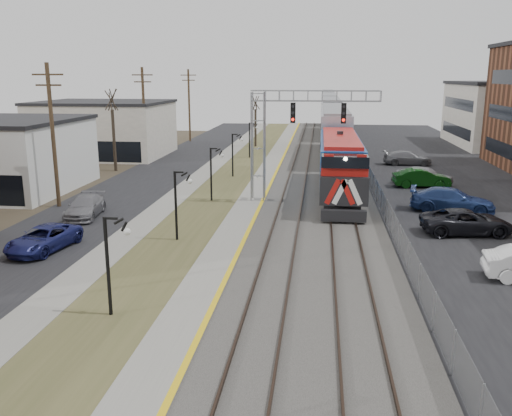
# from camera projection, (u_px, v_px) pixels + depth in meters

# --- Properties ---
(street_west) EXTENTS (7.00, 120.00, 0.04)m
(street_west) POSITION_uv_depth(u_px,v_px,m) (144.00, 181.00, 48.04)
(street_west) COLOR black
(street_west) RESTS_ON ground
(sidewalk) EXTENTS (2.00, 120.00, 0.08)m
(sidewalk) POSITION_uv_depth(u_px,v_px,m) (194.00, 182.00, 47.53)
(sidewalk) COLOR gray
(sidewalk) RESTS_ON ground
(grass_median) EXTENTS (4.00, 120.00, 0.06)m
(grass_median) POSITION_uv_depth(u_px,v_px,m) (227.00, 183.00, 47.19)
(grass_median) COLOR #474927
(grass_median) RESTS_ON ground
(platform) EXTENTS (2.00, 120.00, 0.24)m
(platform) POSITION_uv_depth(u_px,v_px,m) (262.00, 183.00, 46.82)
(platform) COLOR gray
(platform) RESTS_ON ground
(ballast_bed) EXTENTS (8.00, 120.00, 0.20)m
(ballast_bed) POSITION_uv_depth(u_px,v_px,m) (320.00, 184.00, 46.26)
(ballast_bed) COLOR #595651
(ballast_bed) RESTS_ON ground
(parking_lot) EXTENTS (16.00, 120.00, 0.04)m
(parking_lot) POSITION_uv_depth(u_px,v_px,m) (465.00, 188.00, 44.91)
(parking_lot) COLOR black
(parking_lot) RESTS_ON ground
(platform_edge) EXTENTS (0.24, 120.00, 0.01)m
(platform_edge) POSITION_uv_depth(u_px,v_px,m) (272.00, 181.00, 46.69)
(platform_edge) COLOR gold
(platform_edge) RESTS_ON platform
(track_near) EXTENTS (1.58, 120.00, 0.15)m
(track_near) POSITION_uv_depth(u_px,v_px,m) (296.00, 182.00, 46.45)
(track_near) COLOR #2D2119
(track_near) RESTS_ON ballast_bed
(track_far) EXTENTS (1.58, 120.00, 0.15)m
(track_far) POSITION_uv_depth(u_px,v_px,m) (337.00, 183.00, 46.05)
(track_far) COLOR #2D2119
(track_far) RESTS_ON ballast_bed
(train) EXTENTS (3.00, 108.65, 5.33)m
(train) POSITION_uv_depth(u_px,v_px,m) (330.00, 115.00, 86.87)
(train) COLOR #124799
(train) RESTS_ON ground
(signal_gantry) EXTENTS (9.00, 1.07, 8.15)m
(signal_gantry) POSITION_uv_depth(u_px,v_px,m) (282.00, 127.00, 38.51)
(signal_gantry) COLOR gray
(signal_gantry) RESTS_ON ground
(lampposts) EXTENTS (0.14, 62.14, 4.00)m
(lampposts) POSITION_uv_depth(u_px,v_px,m) (177.00, 205.00, 30.60)
(lampposts) COLOR black
(lampposts) RESTS_ON ground
(utility_poles) EXTENTS (0.28, 80.28, 10.00)m
(utility_poles) POSITION_uv_depth(u_px,v_px,m) (53.00, 137.00, 37.55)
(utility_poles) COLOR #4C3823
(utility_poles) RESTS_ON ground
(fence) EXTENTS (0.04, 120.00, 1.60)m
(fence) POSITION_uv_depth(u_px,v_px,m) (370.00, 177.00, 45.61)
(fence) COLOR gray
(fence) RESTS_ON ground
(bare_trees) EXTENTS (12.30, 42.30, 5.95)m
(bare_trees) POSITION_uv_depth(u_px,v_px,m) (144.00, 145.00, 51.31)
(bare_trees) COLOR #382D23
(bare_trees) RESTS_ON ground
(car_lot_c) EXTENTS (5.45, 2.89, 1.46)m
(car_lot_c) POSITION_uv_depth(u_px,v_px,m) (467.00, 222.00, 31.84)
(car_lot_c) COLOR black
(car_lot_c) RESTS_ON ground
(car_lot_d) EXTENTS (5.91, 3.28, 1.62)m
(car_lot_d) POSITION_uv_depth(u_px,v_px,m) (452.00, 201.00, 37.00)
(car_lot_d) COLOR navy
(car_lot_d) RESTS_ON ground
(car_lot_e) EXTENTS (5.06, 3.64, 1.60)m
(car_lot_e) POSITION_uv_depth(u_px,v_px,m) (425.00, 176.00, 46.09)
(car_lot_e) COLOR gray
(car_lot_e) RESTS_ON ground
(car_lot_f) EXTENTS (4.76, 1.98, 1.53)m
(car_lot_f) POSITION_uv_depth(u_px,v_px,m) (421.00, 179.00, 45.20)
(car_lot_f) COLOR #0A360C
(car_lot_f) RESTS_ON ground
(car_street_a) EXTENTS (2.87, 4.93, 1.29)m
(car_street_a) POSITION_uv_depth(u_px,v_px,m) (44.00, 239.00, 28.83)
(car_street_a) COLOR navy
(car_street_a) RESTS_ON ground
(car_street_b) EXTENTS (2.53, 4.90, 1.36)m
(car_street_b) POSITION_uv_depth(u_px,v_px,m) (85.00, 207.00, 35.72)
(car_street_b) COLOR slate
(car_street_b) RESTS_ON ground
(car_lot_g) EXTENTS (5.02, 2.16, 1.44)m
(car_lot_g) POSITION_uv_depth(u_px,v_px,m) (407.00, 158.00, 56.54)
(car_lot_g) COLOR slate
(car_lot_g) RESTS_ON ground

